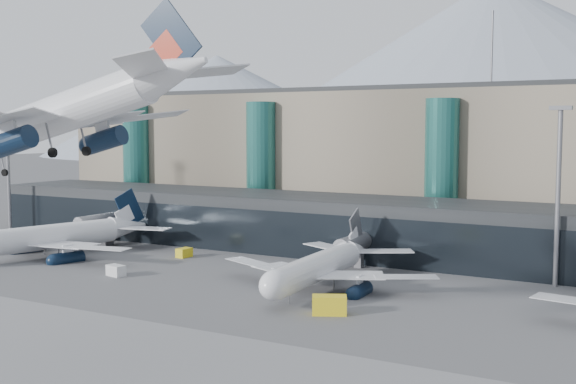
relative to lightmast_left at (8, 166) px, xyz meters
The scene contains 13 objects.
ground 92.91m from the lightmast_left, 29.36° to the right, with size 900.00×900.00×0.00m, color #515154.
concourse 81.54m from the lightmast_left, ahead, with size 170.00×27.00×10.00m.
terminal_main 71.07m from the lightmast_left, 39.29° to the left, with size 130.00×30.00×31.00m.
teal_towers 71.19m from the lightmast_left, 24.05° to the left, with size 116.40×19.40×46.00m.
lightmast_left is the anchor object (origin of this frame).
lightmast_mid 110.04m from the lightmast_left, ahead, with size 3.00×1.20×25.60m.
hero_jet 95.53m from the lightmast_left, 35.71° to the right, with size 31.68×32.37×10.44m.
jet_parked_left 33.55m from the lightmast_left, 22.91° to the right, with size 37.11×38.54×12.37m.
jet_parked_mid 82.83m from the lightmast_left, ahead, with size 34.63×33.80×11.16m.
veh_a 56.77m from the lightmast_left, 23.85° to the right, with size 2.99×1.68×1.68m, color silver.
veh_b 51.71m from the lightmast_left, ahead, with size 2.75×1.69×1.59m, color yellow.
veh_f 32.01m from the lightmast_left, ahead, with size 3.29×1.74×1.84m, color #47474B.
veh_h 93.60m from the lightmast_left, 16.73° to the right, with size 4.14×2.18×2.29m, color yellow.
Camera 1 is at (46.34, -58.81, 22.63)m, focal length 45.00 mm.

